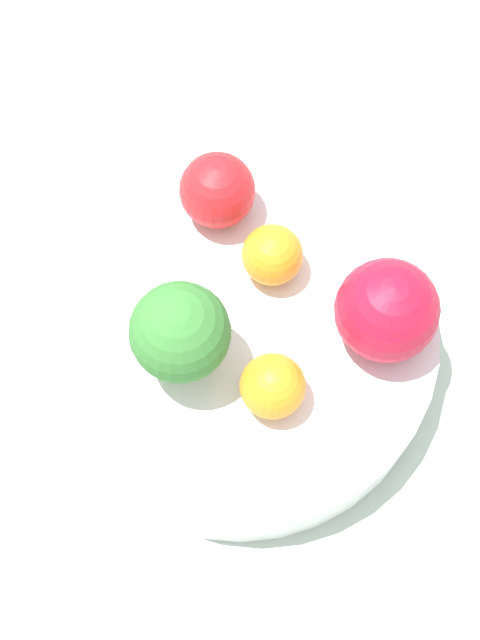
# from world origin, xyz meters

# --- Properties ---
(ground_plane) EXTENTS (6.00, 6.00, 0.00)m
(ground_plane) POSITION_xyz_m (0.00, 0.00, 0.00)
(ground_plane) COLOR gray
(table_surface) EXTENTS (1.20, 1.20, 0.02)m
(table_surface) POSITION_xyz_m (0.00, 0.00, 0.01)
(table_surface) COLOR #B2C6B2
(table_surface) RESTS_ON ground_plane
(bowl) EXTENTS (0.22, 0.22, 0.04)m
(bowl) POSITION_xyz_m (0.00, 0.00, 0.04)
(bowl) COLOR white
(bowl) RESTS_ON table_surface
(broccoli) EXTENTS (0.05, 0.05, 0.07)m
(broccoli) POSITION_xyz_m (-0.01, 0.04, 0.10)
(broccoli) COLOR #99C17A
(broccoli) RESTS_ON bowl
(apple_red) EXTENTS (0.06, 0.06, 0.06)m
(apple_red) POSITION_xyz_m (-0.03, -0.07, 0.09)
(apple_red) COLOR #B7142D
(apple_red) RESTS_ON bowl
(apple_green) EXTENTS (0.04, 0.04, 0.04)m
(apple_green) POSITION_xyz_m (0.07, -0.02, 0.08)
(apple_green) COLOR red
(apple_green) RESTS_ON bowl
(orange_front) EXTENTS (0.03, 0.03, 0.03)m
(orange_front) POSITION_xyz_m (0.03, -0.03, 0.08)
(orange_front) COLOR orange
(orange_front) RESTS_ON bowl
(orange_back) EXTENTS (0.04, 0.04, 0.04)m
(orange_back) POSITION_xyz_m (-0.04, 0.00, 0.08)
(orange_back) COLOR orange
(orange_back) RESTS_ON bowl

